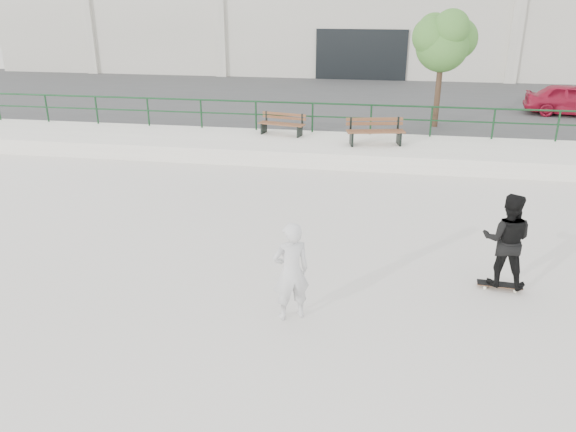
% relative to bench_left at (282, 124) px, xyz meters
% --- Properties ---
extents(ground, '(120.00, 120.00, 0.00)m').
position_rel_bench_left_xyz_m(ground, '(1.97, -10.26, -0.86)').
color(ground, beige).
rests_on(ground, ground).
extents(ledge, '(30.00, 3.00, 0.50)m').
position_rel_bench_left_xyz_m(ledge, '(1.97, -0.76, -0.61)').
color(ledge, silver).
rests_on(ledge, ground).
extents(parking_strip, '(60.00, 14.00, 0.50)m').
position_rel_bench_left_xyz_m(parking_strip, '(1.97, 7.74, -0.61)').
color(parking_strip, '#3E3E3E').
rests_on(parking_strip, ground).
extents(railing, '(28.00, 0.06, 1.03)m').
position_rel_bench_left_xyz_m(railing, '(1.97, 0.54, 0.38)').
color(railing, '#153C1F').
rests_on(railing, ledge).
extents(commercial_building, '(44.20, 16.33, 8.00)m').
position_rel_bench_left_xyz_m(commercial_building, '(1.97, 21.74, 3.71)').
color(commercial_building, silver).
rests_on(commercial_building, ground).
extents(bench_left, '(1.65, 0.78, 0.73)m').
position_rel_bench_left_xyz_m(bench_left, '(0.00, 0.00, 0.00)').
color(bench_left, brown).
rests_on(bench_left, ledge).
extents(bench_right, '(1.90, 0.90, 0.84)m').
position_rel_bench_left_xyz_m(bench_right, '(3.15, -0.83, 0.05)').
color(bench_right, brown).
rests_on(bench_right, ledge).
extents(tree, '(2.28, 2.02, 4.05)m').
position_rel_bench_left_xyz_m(tree, '(5.27, 2.19, 2.67)').
color(tree, '#493124').
rests_on(tree, parking_strip).
extents(red_car, '(3.74, 1.91, 1.22)m').
position_rel_bench_left_xyz_m(red_car, '(10.69, 5.16, 0.25)').
color(red_car, maroon).
rests_on(red_car, parking_strip).
extents(skateboard, '(0.79, 0.26, 0.09)m').
position_rel_bench_left_xyz_m(skateboard, '(5.64, -9.06, -0.79)').
color(skateboard, black).
rests_on(skateboard, ground).
extents(standing_skater, '(0.96, 0.81, 1.73)m').
position_rel_bench_left_xyz_m(standing_skater, '(5.64, -9.06, 0.10)').
color(standing_skater, black).
rests_on(standing_skater, skateboard).
extents(seated_skater, '(0.73, 0.64, 1.69)m').
position_rel_bench_left_xyz_m(seated_skater, '(2.06, -10.66, -0.02)').
color(seated_skater, silver).
rests_on(seated_skater, ground).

